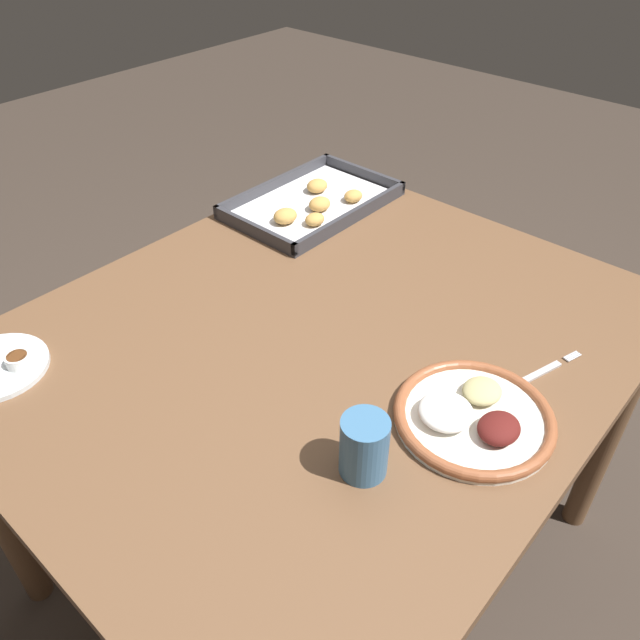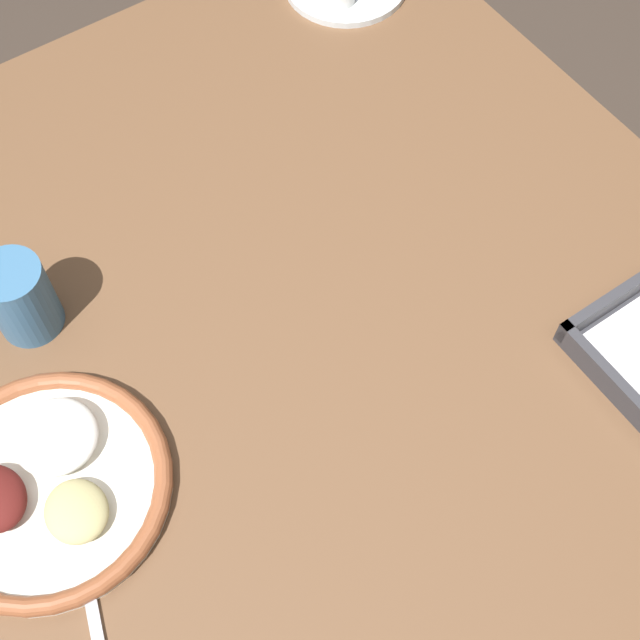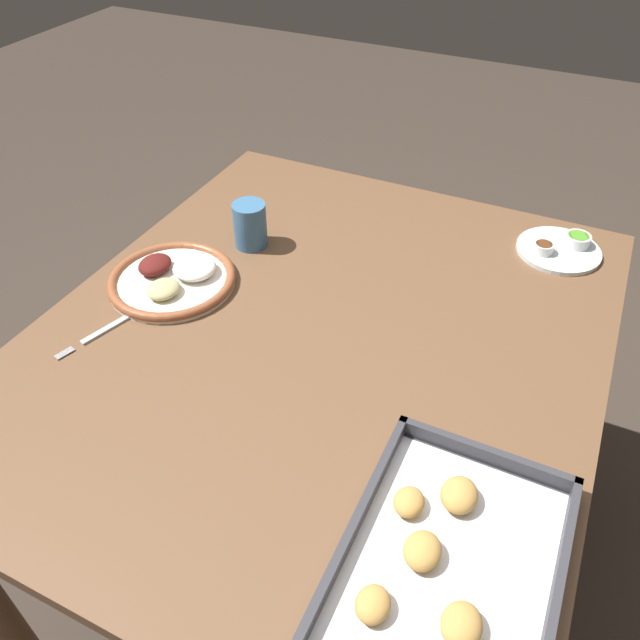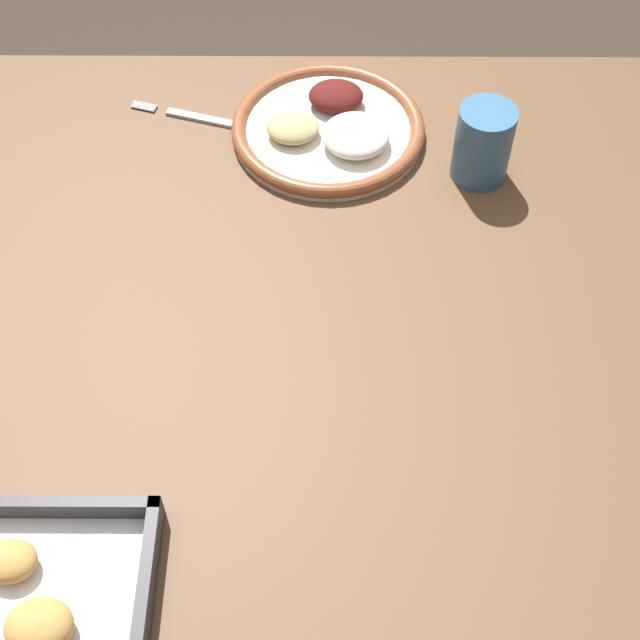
# 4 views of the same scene
# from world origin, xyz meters

# --- Properties ---
(ground_plane) EXTENTS (8.00, 8.00, 0.00)m
(ground_plane) POSITION_xyz_m (0.00, 0.00, 0.00)
(ground_plane) COLOR #382D26
(dining_table) EXTENTS (1.21, 1.02, 0.77)m
(dining_table) POSITION_xyz_m (0.00, 0.00, 0.67)
(dining_table) COLOR brown
(dining_table) RESTS_ON ground_plane
(dinner_plate) EXTENTS (0.26, 0.26, 0.04)m
(dinner_plate) POSITION_xyz_m (-0.01, -0.34, 0.78)
(dinner_plate) COLOR white
(dinner_plate) RESTS_ON dining_table
(fork) EXTENTS (0.21, 0.08, 0.00)m
(fork) POSITION_xyz_m (0.15, -0.36, 0.77)
(fork) COLOR #B2B2B7
(fork) RESTS_ON dining_table
(drinking_cup) EXTENTS (0.07, 0.07, 0.10)m
(drinking_cup) POSITION_xyz_m (-0.20, -0.27, 0.82)
(drinking_cup) COLOR #38668E
(drinking_cup) RESTS_ON dining_table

